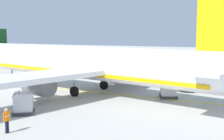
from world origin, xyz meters
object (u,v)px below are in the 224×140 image
(cargo_container_near, at_px, (168,89))
(crew_loader_left, at_px, (165,85))
(service_truck_fuel, at_px, (199,78))
(crew_marshaller, at_px, (7,118))
(cargo_container_far, at_px, (23,103))
(airliner_foreground, at_px, (84,63))

(cargo_container_near, xyz_separation_m, crew_loader_left, (1.95, 0.92, 0.12))
(service_truck_fuel, distance_m, cargo_container_near, 6.80)
(crew_marshaller, bearing_deg, cargo_container_near, -22.97)
(cargo_container_near, height_order, cargo_container_far, cargo_container_far)
(crew_marshaller, bearing_deg, airliner_foreground, 10.93)
(cargo_container_far, relative_size, crew_marshaller, 1.39)
(airliner_foreground, height_order, cargo_container_far, airliner_foreground)
(cargo_container_near, bearing_deg, service_truck_fuel, -18.01)
(airliner_foreground, height_order, crew_marshaller, airliner_foreground)
(airliner_foreground, height_order, cargo_container_near, airliner_foreground)
(service_truck_fuel, xyz_separation_m, cargo_container_far, (-18.37, 11.56, -0.52))
(airliner_foreground, bearing_deg, cargo_container_far, -177.74)
(airliner_foreground, bearing_deg, crew_marshaller, -169.07)
(crew_marshaller, height_order, crew_loader_left, crew_marshaller)
(service_truck_fuel, xyz_separation_m, crew_loader_left, (-4.49, 3.01, -0.42))
(cargo_container_far, height_order, crew_loader_left, cargo_container_far)
(cargo_container_far, xyz_separation_m, crew_loader_left, (13.87, -8.55, 0.10))
(cargo_container_near, xyz_separation_m, cargo_container_far, (-11.92, 9.47, 0.02))
(cargo_container_near, height_order, crew_loader_left, cargo_container_near)
(service_truck_fuel, relative_size, crew_loader_left, 4.02)
(airliner_foreground, distance_m, cargo_container_far, 11.14)
(cargo_container_far, distance_m, crew_marshaller, 5.12)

